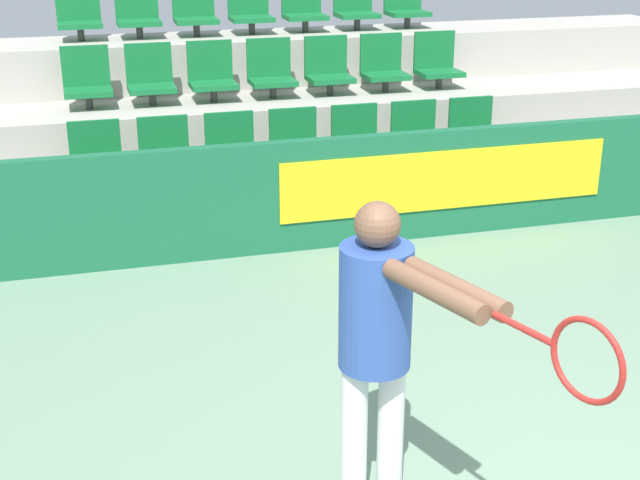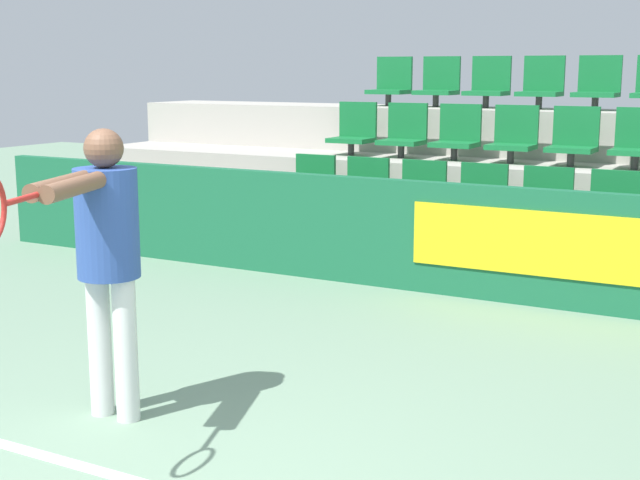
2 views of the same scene
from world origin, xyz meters
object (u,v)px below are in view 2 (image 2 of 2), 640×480
stadium_chair_15 (438,85)px  stadium_chair_16 (488,85)px  stadium_chair_4 (545,204)px  stadium_chair_8 (404,133)px  stadium_chair_9 (457,135)px  stadium_chair_10 (513,137)px  stadium_chair_0 (311,187)px  stadium_chair_7 (354,132)px  stadium_chair_18 (597,86)px  stadium_chair_2 (420,195)px  stadium_chair_5 (614,208)px  stadium_chair_12 (637,142)px  tennis_player (103,244)px  stadium_chair_3 (480,199)px  stadium_chair_11 (573,140)px  stadium_chair_14 (391,84)px  stadium_chair_1 (364,191)px  stadium_chair_17 (541,85)px

stadium_chair_15 → stadium_chair_16: size_ratio=1.00×
stadium_chair_4 → stadium_chair_16: stadium_chair_16 is taller
stadium_chair_8 → stadium_chair_9: same height
stadium_chair_10 → stadium_chair_0: bearing=-151.5°
stadium_chair_7 → stadium_chair_18: (2.38, 0.97, 0.50)m
stadium_chair_2 → stadium_chair_10: bearing=58.4°
stadium_chair_5 → stadium_chair_12: size_ratio=1.00×
stadium_chair_5 → tennis_player: (-1.87, -4.27, 0.25)m
stadium_chair_3 → stadium_chair_11: 1.24m
stadium_chair_2 → stadium_chair_12: stadium_chair_12 is taller
stadium_chair_3 → stadium_chair_7: 2.09m
stadium_chair_14 → stadium_chair_16: (1.19, 0.00, 0.00)m
stadium_chair_10 → stadium_chair_14: 2.09m
stadium_chair_18 → stadium_chair_1: bearing=-132.7°
stadium_chair_5 → stadium_chair_15: (-2.38, 1.94, 1.00)m
stadium_chair_1 → stadium_chair_5: 2.38m
stadium_chair_9 → stadium_chair_10: 0.60m
stadium_chair_10 → stadium_chair_12: 1.19m
stadium_chair_15 → stadium_chair_9: bearing=-58.4°
stadium_chair_4 → stadium_chair_12: stadium_chair_12 is taller
stadium_chair_10 → stadium_chair_17: stadium_chair_17 is taller
stadium_chair_14 → tennis_player: stadium_chair_14 is taller
stadium_chair_1 → stadium_chair_15: size_ratio=1.00×
stadium_chair_3 → stadium_chair_17: bearing=90.0°
stadium_chair_11 → stadium_chair_17: stadium_chair_17 is taller
stadium_chair_1 → stadium_chair_10: (1.19, 0.97, 0.50)m
stadium_chair_8 → stadium_chair_4: bearing=-28.5°
stadium_chair_3 → stadium_chair_10: stadium_chair_10 is taller
stadium_chair_1 → stadium_chair_3: bearing=0.0°
stadium_chair_12 → stadium_chair_9: bearing=180.0°
stadium_chair_7 → stadium_chair_10: same height
stadium_chair_3 → stadium_chair_5: size_ratio=1.00×
stadium_chair_12 → stadium_chair_15: (-2.38, 0.97, 0.50)m
stadium_chair_7 → stadium_chair_17: 2.09m
stadium_chair_10 → stadium_chair_17: (0.00, 0.97, 0.50)m
stadium_chair_0 → stadium_chair_16: size_ratio=1.00×
stadium_chair_9 → stadium_chair_3: bearing=-58.4°
stadium_chair_4 → stadium_chair_18: (0.00, 1.94, 1.00)m
stadium_chair_14 → stadium_chair_11: bearing=-22.1°
stadium_chair_2 → tennis_player: (-0.08, -4.27, 0.25)m
stadium_chair_2 → stadium_chair_17: bearing=72.9°
stadium_chair_11 → stadium_chair_10: bearing=180.0°
stadium_chair_5 → stadium_chair_17: bearing=121.6°
stadium_chair_4 → tennis_player: tennis_player is taller
stadium_chair_5 → stadium_chair_18: 2.26m
stadium_chair_2 → stadium_chair_14: (-1.19, 1.94, 1.00)m
stadium_chair_0 → stadium_chair_16: (1.19, 1.94, 1.00)m
stadium_chair_16 → stadium_chair_18: 1.19m
stadium_chair_7 → stadium_chair_16: stadium_chair_16 is taller
stadium_chair_9 → stadium_chair_12: 1.79m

